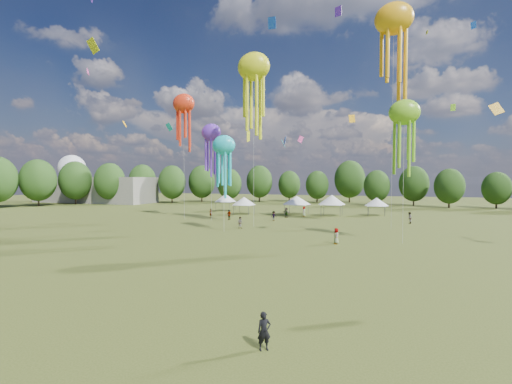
% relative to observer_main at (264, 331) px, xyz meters
% --- Properties ---
extents(ground, '(300.00, 300.00, 0.00)m').
position_rel_observer_main_xyz_m(ground, '(-9.34, 0.53, -0.79)').
color(ground, '#384416').
rests_on(ground, ground).
extents(observer_main, '(0.69, 0.64, 1.59)m').
position_rel_observer_main_xyz_m(observer_main, '(0.00, 0.00, 0.00)').
color(observer_main, black).
rests_on(observer_main, ground).
extents(spectator_near, '(0.93, 0.78, 1.72)m').
position_rel_observer_main_xyz_m(spectator_near, '(-14.65, 32.92, 0.07)').
color(spectator_near, gray).
rests_on(spectator_near, ground).
extents(spectators_far, '(35.24, 28.75, 1.92)m').
position_rel_observer_main_xyz_m(spectators_far, '(-8.74, 45.00, 0.13)').
color(spectators_far, gray).
rests_on(spectators_far, ground).
extents(festival_tents, '(37.35, 11.25, 4.21)m').
position_rel_observer_main_xyz_m(festival_tents, '(-12.38, 56.12, 2.19)').
color(festival_tents, '#47474C').
rests_on(festival_tents, ground).
extents(show_kites, '(39.99, 15.78, 32.26)m').
position_rel_observer_main_xyz_m(show_kites, '(-9.04, 37.28, 19.90)').
color(show_kites, '#652BC1').
rests_on(show_kites, ground).
extents(small_kites, '(77.41, 61.61, 45.74)m').
position_rel_observer_main_xyz_m(small_kites, '(-9.63, 44.41, 27.04)').
color(small_kites, '#652BC1').
rests_on(small_kites, ground).
extents(treeline, '(201.57, 95.24, 13.43)m').
position_rel_observer_main_xyz_m(treeline, '(-13.21, 63.05, 5.75)').
color(treeline, '#38281C').
rests_on(treeline, ground).
extents(hangar, '(40.00, 12.00, 8.00)m').
position_rel_observer_main_xyz_m(hangar, '(-81.34, 72.53, 3.21)').
color(hangar, gray).
rests_on(hangar, ground).
extents(radome, '(9.00, 9.00, 16.00)m').
position_rel_observer_main_xyz_m(radome, '(-97.34, 78.53, 9.19)').
color(radome, white).
rests_on(radome, ground).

